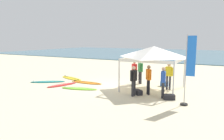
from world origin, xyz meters
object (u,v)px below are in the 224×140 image
(gear_bag_near_tent, at_px, (138,92))
(surfboard_yellow, at_px, (72,78))
(person_green, at_px, (140,70))
(person_blue, at_px, (163,80))
(canopy_tent, at_px, (154,52))
(banner_flag, at_px, (188,73))
(surfboard_orange, at_px, (86,82))
(person_black, at_px, (134,79))
(cooler_box, at_px, (164,83))
(surfboard_lime, at_px, (79,88))
(person_yellow, at_px, (169,74))
(gear_bag_by_pole, at_px, (169,97))
(surfboard_teal, at_px, (48,82))
(person_red, at_px, (134,71))
(person_orange, at_px, (148,78))
(surfboard_red, at_px, (62,85))

(gear_bag_near_tent, bearing_deg, surfboard_yellow, 162.59)
(person_green, height_order, person_blue, same)
(surfboard_yellow, bearing_deg, canopy_tent, -3.82)
(banner_flag, bearing_deg, canopy_tent, 135.84)
(surfboard_orange, height_order, person_black, person_black)
(person_black, height_order, cooler_box, person_black)
(cooler_box, bearing_deg, surfboard_yellow, -173.38)
(banner_flag, xyz_separation_m, gear_bag_near_tent, (-2.83, 0.77, -1.43))
(surfboard_lime, distance_m, banner_flag, 6.85)
(surfboard_yellow, bearing_deg, cooler_box, 6.62)
(person_yellow, xyz_separation_m, gear_bag_by_pole, (0.57, -2.18, -0.85))
(canopy_tent, bearing_deg, person_yellow, 26.31)
(surfboard_yellow, bearing_deg, surfboard_orange, -21.38)
(person_blue, relative_size, cooler_box, 3.42)
(surfboard_teal, xyz_separation_m, person_red, (6.03, 2.21, 0.95))
(surfboard_lime, height_order, person_blue, person_blue)
(surfboard_orange, bearing_deg, surfboard_lime, -69.17)
(person_yellow, height_order, cooler_box, person_yellow)
(canopy_tent, relative_size, person_orange, 1.95)
(person_yellow, xyz_separation_m, person_black, (-1.36, -2.45, 0.00))
(surfboard_teal, distance_m, person_black, 7.22)
(surfboard_teal, relative_size, gear_bag_by_pole, 4.11)
(surfboard_yellow, bearing_deg, person_yellow, -0.24)
(surfboard_orange, height_order, person_green, person_green)
(person_red, bearing_deg, surfboard_orange, -162.12)
(surfboard_red, height_order, person_blue, person_blue)
(surfboard_lime, bearing_deg, person_black, 1.18)
(surfboard_orange, relative_size, surfboard_lime, 1.03)
(surfboard_orange, relative_size, person_red, 1.51)
(banner_flag, relative_size, cooler_box, 6.80)
(surfboard_teal, xyz_separation_m, surfboard_lime, (3.38, -0.63, 0.00))
(surfboard_teal, xyz_separation_m, person_orange, (7.75, 0.17, 0.95))
(surfboard_lime, bearing_deg, surfboard_yellow, 136.57)
(person_red, distance_m, person_black, 2.97)
(person_green, relative_size, banner_flag, 0.50)
(person_green, distance_m, person_orange, 3.00)
(person_blue, bearing_deg, surfboard_yellow, 165.53)
(person_yellow, distance_m, cooler_box, 1.28)
(person_orange, bearing_deg, gear_bag_near_tent, -151.90)
(cooler_box, bearing_deg, surfboard_teal, -160.85)
(surfboard_yellow, height_order, person_yellow, person_yellow)
(surfboard_red, distance_m, person_orange, 6.15)
(canopy_tent, height_order, cooler_box, canopy_tent)
(person_yellow, bearing_deg, gear_bag_near_tent, -122.31)
(cooler_box, bearing_deg, person_orange, -95.64)
(surfboard_yellow, bearing_deg, surfboard_teal, -109.34)
(person_red, height_order, person_orange, same)
(person_green, height_order, person_orange, same)
(surfboard_teal, bearing_deg, gear_bag_near_tent, -0.95)
(person_green, bearing_deg, person_orange, -60.39)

